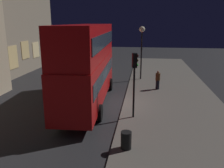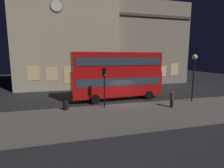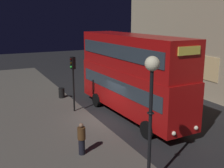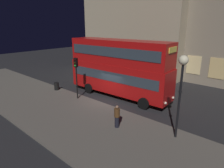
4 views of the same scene
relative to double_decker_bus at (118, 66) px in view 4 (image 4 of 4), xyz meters
name	(u,v)px [view 4 (image 4 of 4)]	position (x,y,z in m)	size (l,w,h in m)	color
ground_plane	(107,101)	(0.15, -1.83, -3.15)	(80.00, 80.00, 0.00)	#232326
sidewalk_slab	(71,116)	(0.15, -6.16, -3.09)	(44.00, 7.22, 0.12)	#5B564F
building_with_clock	(141,6)	(-5.41, 11.64, 6.47)	(16.04, 8.32, 19.24)	tan
double_decker_bus	(118,66)	(0.00, 0.00, 0.00)	(11.11, 3.13, 5.67)	#B20F0F
traffic_light_near_kerb	(76,70)	(-2.34, -3.41, -0.18)	(0.38, 0.39, 3.97)	black
street_lamp	(182,75)	(7.83, -3.63, 1.08)	(0.57, 0.57, 5.30)	black
pedestrian	(117,116)	(4.17, -5.17, -2.20)	(0.40, 0.40, 1.64)	black
litter_bin	(57,86)	(-6.13, -3.25, -2.61)	(0.50, 0.50, 0.84)	black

